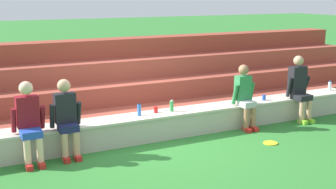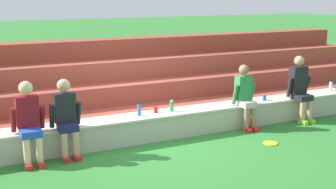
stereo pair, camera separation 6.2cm
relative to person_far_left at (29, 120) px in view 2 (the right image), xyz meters
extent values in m
plane|color=#2D752D|center=(2.25, 0.00, -0.72)|extent=(80.00, 80.00, 0.00)
cube|color=#B7AF9E|center=(2.25, 0.26, -0.48)|extent=(9.90, 0.52, 0.48)
cube|color=beige|center=(2.25, 0.26, -0.26)|extent=(9.94, 0.56, 0.04)
cube|color=#974131|center=(2.25, 1.01, -0.51)|extent=(13.22, 0.57, 0.42)
cube|color=#974031|center=(2.25, 1.58, -0.30)|extent=(13.22, 0.57, 0.84)
cube|color=#9A4334|center=(2.25, 2.15, -0.09)|extent=(13.22, 0.57, 1.26)
cube|color=brown|center=(2.25, 2.72, 0.12)|extent=(13.22, 0.57, 1.68)
cylinder|color=beige|center=(-0.10, -0.24, -0.48)|extent=(0.11, 0.11, 0.48)
cylinder|color=beige|center=(0.10, -0.24, -0.48)|extent=(0.11, 0.11, 0.48)
cube|color=red|center=(-0.10, -0.28, -0.68)|extent=(0.10, 0.22, 0.08)
cube|color=red|center=(0.10, -0.28, -0.68)|extent=(0.10, 0.22, 0.08)
cube|color=#2347B2|center=(0.00, -0.10, -0.19)|extent=(0.32, 0.35, 0.12)
cube|color=maroon|center=(0.00, 0.10, 0.13)|extent=(0.36, 0.20, 0.51)
sphere|color=beige|center=(0.00, 0.10, 0.51)|extent=(0.22, 0.22, 0.22)
cylinder|color=maroon|center=(-0.23, 0.08, 0.01)|extent=(0.08, 0.18, 0.43)
cylinder|color=maroon|center=(0.23, 0.08, 0.01)|extent=(0.08, 0.22, 0.42)
cylinder|color=tan|center=(0.51, -0.19, -0.48)|extent=(0.11, 0.11, 0.48)
cylinder|color=tan|center=(0.71, -0.19, -0.48)|extent=(0.11, 0.11, 0.48)
cube|color=red|center=(0.51, -0.23, -0.68)|extent=(0.10, 0.22, 0.08)
cube|color=red|center=(0.71, -0.23, -0.68)|extent=(0.10, 0.22, 0.08)
cube|color=#191E47|center=(0.61, -0.07, -0.19)|extent=(0.32, 0.30, 0.12)
cube|color=black|center=(0.61, 0.08, 0.12)|extent=(0.35, 0.20, 0.50)
sphere|color=tan|center=(0.61, 0.08, 0.50)|extent=(0.22, 0.22, 0.22)
cylinder|color=black|center=(0.38, 0.06, 0.01)|extent=(0.08, 0.17, 0.43)
cylinder|color=black|center=(0.83, 0.06, 0.01)|extent=(0.08, 0.20, 0.42)
cylinder|color=#996B4C|center=(4.18, -0.18, -0.48)|extent=(0.11, 0.11, 0.48)
cylinder|color=#996B4C|center=(4.34, -0.18, -0.48)|extent=(0.11, 0.11, 0.48)
cube|color=red|center=(4.18, -0.22, -0.68)|extent=(0.10, 0.22, 0.08)
cube|color=red|center=(4.34, -0.22, -0.68)|extent=(0.10, 0.22, 0.08)
cube|color=#B2B2B7|center=(4.26, -0.07, -0.19)|extent=(0.27, 0.29, 0.12)
cube|color=#2D7F47|center=(4.26, 0.09, 0.12)|extent=(0.30, 0.20, 0.50)
sphere|color=#996B4C|center=(4.26, 0.09, 0.49)|extent=(0.21, 0.21, 0.21)
cylinder|color=#2D7F47|center=(4.06, 0.07, 0.01)|extent=(0.08, 0.18, 0.43)
cylinder|color=#2D7F47|center=(4.46, 0.07, 0.01)|extent=(0.08, 0.16, 0.43)
cylinder|color=tan|center=(5.57, -0.24, -0.48)|extent=(0.11, 0.11, 0.48)
cylinder|color=tan|center=(5.78, -0.24, -0.48)|extent=(0.11, 0.11, 0.48)
cube|color=#8CD833|center=(5.57, -0.28, -0.68)|extent=(0.10, 0.22, 0.08)
cube|color=#8CD833|center=(5.78, -0.28, -0.68)|extent=(0.10, 0.22, 0.08)
cube|color=black|center=(5.68, -0.10, -0.19)|extent=(0.34, 0.35, 0.12)
cube|color=black|center=(5.68, 0.06, 0.16)|extent=(0.37, 0.20, 0.59)
sphere|color=tan|center=(5.68, 0.06, 0.59)|extent=(0.22, 0.22, 0.22)
cylinder|color=black|center=(5.44, 0.04, 0.03)|extent=(0.08, 0.14, 0.43)
cylinder|color=black|center=(5.91, 0.04, 0.03)|extent=(0.08, 0.22, 0.42)
cylinder|color=silver|center=(6.93, 0.32, -0.14)|extent=(0.08, 0.08, 0.20)
cylinder|color=blue|center=(6.93, 0.32, -0.03)|extent=(0.05, 0.05, 0.02)
cylinder|color=green|center=(2.72, 0.27, -0.14)|extent=(0.07, 0.07, 0.20)
cylinder|color=white|center=(2.72, 0.27, -0.02)|extent=(0.04, 0.04, 0.02)
cylinder|color=blue|center=(2.03, 0.26, -0.13)|extent=(0.07, 0.07, 0.22)
cylinder|color=black|center=(2.03, 0.26, -0.01)|extent=(0.04, 0.04, 0.02)
cylinder|color=red|center=(2.40, 0.31, -0.18)|extent=(0.08, 0.08, 0.12)
cylinder|color=blue|center=(4.91, 0.21, -0.18)|extent=(0.08, 0.08, 0.11)
cylinder|color=yellow|center=(4.13, -1.01, -0.71)|extent=(0.26, 0.26, 0.02)
camera|label=1|loc=(-1.11, -7.24, 2.02)|focal=48.04mm
camera|label=2|loc=(-1.05, -7.27, 2.02)|focal=48.04mm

